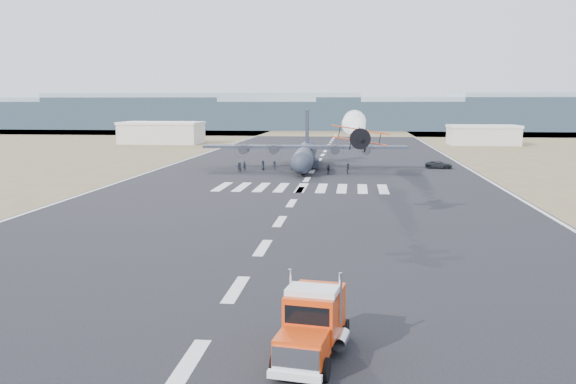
% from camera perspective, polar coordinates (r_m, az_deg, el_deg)
% --- Properties ---
extents(ground, '(500.00, 500.00, 0.00)m').
position_cam_1_polar(ground, '(41.87, -4.88, -9.06)').
color(ground, black).
rests_on(ground, ground).
extents(scrub_far, '(500.00, 80.00, 0.00)m').
position_cam_1_polar(scrub_far, '(269.58, 4.67, 5.65)').
color(scrub_far, brown).
rests_on(scrub_far, ground).
extents(runway_markings, '(60.00, 260.00, 0.01)m').
position_cam_1_polar(runway_markings, '(100.27, 1.77, 1.18)').
color(runway_markings, silver).
rests_on(runway_markings, ground).
extents(ridge_seg_b, '(150.00, 50.00, 15.00)m').
position_cam_1_polar(ridge_seg_b, '(329.46, -18.55, 7.04)').
color(ridge_seg_b, '#8398A7').
rests_on(ridge_seg_b, ground).
extents(ridge_seg_c, '(150.00, 50.00, 17.00)m').
position_cam_1_polar(ridge_seg_c, '(307.95, -7.42, 7.53)').
color(ridge_seg_c, '#8398A7').
rests_on(ridge_seg_c, ground).
extents(ridge_seg_d, '(150.00, 50.00, 13.00)m').
position_cam_1_polar(ridge_seg_d, '(299.34, 4.86, 7.16)').
color(ridge_seg_d, '#8398A7').
rests_on(ridge_seg_d, ground).
extents(ridge_seg_e, '(150.00, 50.00, 15.00)m').
position_cam_1_polar(ridge_seg_e, '(304.62, 17.27, 7.03)').
color(ridge_seg_e, '#8398A7').
rests_on(ridge_seg_e, ground).
extents(hangar_left, '(24.50, 14.50, 6.70)m').
position_cam_1_polar(hangar_left, '(193.88, -11.72, 5.48)').
color(hangar_left, beige).
rests_on(hangar_left, ground).
extents(hangar_right, '(20.50, 12.50, 5.90)m').
position_cam_1_polar(hangar_right, '(193.21, 17.78, 5.13)').
color(hangar_right, beige).
rests_on(hangar_right, ground).
extents(semi_truck, '(3.59, 8.10, 3.56)m').
position_cam_1_polar(semi_truck, '(30.80, 2.32, -12.09)').
color(semi_truck, black).
rests_on(semi_truck, ground).
extents(aerobatic_biplane, '(6.06, 5.45, 2.76)m').
position_cam_1_polar(aerobatic_biplane, '(64.95, 6.67, 5.15)').
color(aerobatic_biplane, red).
extents(smoke_trail, '(3.84, 37.67, 3.84)m').
position_cam_1_polar(smoke_trail, '(95.37, 6.19, 6.33)').
color(smoke_trail, white).
extents(transport_aircraft, '(38.37, 31.60, 11.09)m').
position_cam_1_polar(transport_aircraft, '(117.31, 1.60, 3.62)').
color(transport_aircraft, '#222533').
rests_on(transport_aircraft, ground).
extents(support_vehicle, '(5.42, 3.01, 1.44)m').
position_cam_1_polar(support_vehicle, '(121.03, 13.93, 2.51)').
color(support_vehicle, black).
rests_on(support_vehicle, ground).
extents(crew_a, '(0.80, 0.85, 1.84)m').
position_cam_1_polar(crew_a, '(110.62, -4.48, 2.30)').
color(crew_a, black).
rests_on(crew_a, ground).
extents(crew_b, '(0.91, 0.83, 1.59)m').
position_cam_1_polar(crew_b, '(112.95, -4.59, 2.36)').
color(crew_b, black).
rests_on(crew_b, ground).
extents(crew_c, '(1.20, 0.80, 1.70)m').
position_cam_1_polar(crew_c, '(114.26, -1.28, 2.49)').
color(crew_c, black).
rests_on(crew_c, ground).
extents(crew_d, '(1.13, 0.84, 1.74)m').
position_cam_1_polar(crew_d, '(108.41, 3.80, 2.16)').
color(crew_d, black).
rests_on(crew_d, ground).
extents(crew_e, '(0.85, 1.05, 1.87)m').
position_cam_1_polar(crew_e, '(114.54, -2.37, 2.54)').
color(crew_e, black).
rests_on(crew_e, ground).
extents(crew_f, '(1.70, 1.26, 1.78)m').
position_cam_1_polar(crew_f, '(107.19, 1.50, 2.12)').
color(crew_f, black).
rests_on(crew_f, ground).
extents(crew_g, '(0.82, 0.81, 1.75)m').
position_cam_1_polar(crew_g, '(114.29, -4.11, 2.48)').
color(crew_g, black).
rests_on(crew_g, ground).
extents(crew_h, '(0.59, 0.92, 1.86)m').
position_cam_1_polar(crew_h, '(108.90, 5.66, 2.20)').
color(crew_h, black).
rests_on(crew_h, ground).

